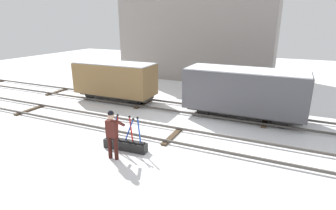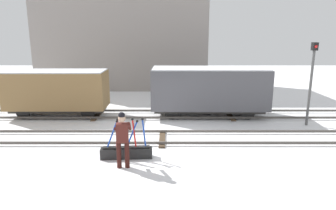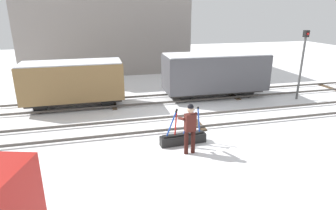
{
  "view_description": "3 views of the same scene",
  "coord_description": "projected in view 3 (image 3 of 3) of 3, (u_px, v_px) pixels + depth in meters",
  "views": [
    {
      "loc": [
        4.21,
        -9.78,
        4.82
      ],
      "look_at": [
        -0.97,
        1.66,
        0.86
      ],
      "focal_mm": 28.34,
      "sensor_mm": 36.0,
      "label": 1
    },
    {
      "loc": [
        0.24,
        -11.81,
        4.25
      ],
      "look_at": [
        0.24,
        1.09,
        1.21
      ],
      "focal_mm": 32.39,
      "sensor_mm": 36.0,
      "label": 2
    },
    {
      "loc": [
        -4.17,
        -11.33,
        4.9
      ],
      "look_at": [
        -1.33,
        0.12,
        0.94
      ],
      "focal_mm": 30.21,
      "sensor_mm": 36.0,
      "label": 3
    }
  ],
  "objects": [
    {
      "name": "ground_plane",
      "position": [
        197.0,
        123.0,
        12.93
      ],
      "size": [
        60.0,
        60.0,
        0.0
      ],
      "primitive_type": "plane",
      "color": "white"
    },
    {
      "name": "track_main_line",
      "position": [
        197.0,
        121.0,
        12.9
      ],
      "size": [
        44.0,
        1.94,
        0.18
      ],
      "color": "#4C4742",
      "rests_on": "ground_plane"
    },
    {
      "name": "track_siding_near",
      "position": [
        176.0,
        98.0,
        16.26
      ],
      "size": [
        44.0,
        1.94,
        0.18
      ],
      "color": "#4C4742",
      "rests_on": "ground_plane"
    },
    {
      "name": "switch_lever_frame",
      "position": [
        183.0,
        137.0,
        10.86
      ],
      "size": [
        1.82,
        0.47,
        1.45
      ],
      "rotation": [
        0.0,
        0.0,
        0.06
      ],
      "color": "black",
      "rests_on": "ground_plane"
    },
    {
      "name": "rail_worker",
      "position": [
        190.0,
        125.0,
        9.9
      ],
      "size": [
        0.57,
        0.7,
        1.87
      ],
      "rotation": [
        0.0,
        0.0,
        0.06
      ],
      "color": "#351511",
      "rests_on": "ground_plane"
    },
    {
      "name": "signal_post",
      "position": [
        303.0,
        58.0,
        15.66
      ],
      "size": [
        0.24,
        0.32,
        3.88
      ],
      "color": "#4C4C4C",
      "rests_on": "ground_plane"
    },
    {
      "name": "apartment_building",
      "position": [
        105.0,
        16.0,
        23.34
      ],
      "size": [
        13.29,
        6.02,
        8.93
      ],
      "color": "gray",
      "rests_on": "ground_plane"
    },
    {
      "name": "freight_car_near_switch",
      "position": [
        215.0,
        73.0,
        16.37
      ],
      "size": [
        5.96,
        2.25,
        2.57
      ],
      "rotation": [
        0.0,
        0.0,
        -0.01
      ],
      "color": "#2D2B28",
      "rests_on": "ground_plane"
    },
    {
      "name": "freight_car_mid_siding",
      "position": [
        73.0,
        82.0,
        14.59
      ],
      "size": [
        5.07,
        1.98,
        2.42
      ],
      "rotation": [
        0.0,
        0.0,
        0.01
      ],
      "color": "#2D2B28",
      "rests_on": "ground_plane"
    }
  ]
}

